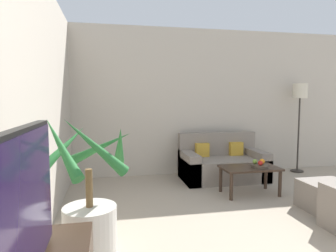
# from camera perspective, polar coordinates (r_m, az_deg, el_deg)

# --- Properties ---
(wall_back) EXTENTS (8.24, 0.06, 2.70)m
(wall_back) POSITION_cam_1_polar(r_m,az_deg,el_deg) (6.06, 14.93, 4.46)
(wall_back) COLOR #BCB2A3
(wall_back) RESTS_ON ground_plane
(wall_left) EXTENTS (0.06, 7.37, 2.70)m
(wall_left) POSITION_cam_1_polar(r_m,az_deg,el_deg) (2.60, -26.24, 3.25)
(wall_left) COLOR #BCB2A3
(wall_left) RESTS_ON ground_plane
(television) EXTENTS (0.18, 0.95, 0.69)m
(television) POSITION_cam_1_polar(r_m,az_deg,el_deg) (1.41, -26.02, -14.53)
(television) COLOR black
(television) RESTS_ON tv_console
(potted_palm) EXTENTS (0.85, 0.83, 1.30)m
(potted_palm) POSITION_cam_1_polar(r_m,az_deg,el_deg) (2.77, -14.67, -15.87)
(potted_palm) COLOR beige
(potted_palm) RESTS_ON ground_plane
(sofa_loveseat) EXTENTS (1.43, 0.80, 0.80)m
(sofa_loveseat) POSITION_cam_1_polar(r_m,az_deg,el_deg) (5.38, 10.28, -7.18)
(sofa_loveseat) COLOR gray
(sofa_loveseat) RESTS_ON ground_plane
(floor_lamp) EXTENTS (0.27, 0.27, 1.70)m
(floor_lamp) POSITION_cam_1_polar(r_m,az_deg,el_deg) (6.23, 23.82, 4.80)
(floor_lamp) COLOR #2D2823
(floor_lamp) RESTS_ON ground_plane
(coffee_table) EXTENTS (0.84, 0.49, 0.41)m
(coffee_table) POSITION_cam_1_polar(r_m,az_deg,el_deg) (4.62, 15.32, -8.30)
(coffee_table) COLOR #38281E
(coffee_table) RESTS_ON ground_plane
(fruit_bowl) EXTENTS (0.26, 0.26, 0.04)m
(fruit_bowl) POSITION_cam_1_polar(r_m,az_deg,el_deg) (4.61, 17.02, -7.31)
(fruit_bowl) COLOR #42382D
(fruit_bowl) RESTS_ON coffee_table
(apple_red) EXTENTS (0.07, 0.07, 0.07)m
(apple_red) POSITION_cam_1_polar(r_m,az_deg,el_deg) (4.55, 17.17, -6.76)
(apple_red) COLOR red
(apple_red) RESTS_ON fruit_bowl
(apple_green) EXTENTS (0.07, 0.07, 0.07)m
(apple_green) POSITION_cam_1_polar(r_m,az_deg,el_deg) (4.64, 16.23, -6.51)
(apple_green) COLOR olive
(apple_green) RESTS_ON fruit_bowl
(orange_fruit) EXTENTS (0.08, 0.08, 0.08)m
(orange_fruit) POSITION_cam_1_polar(r_m,az_deg,el_deg) (4.65, 17.48, -6.46)
(orange_fruit) COLOR orange
(orange_fruit) RESTS_ON fruit_bowl
(ottoman) EXTENTS (0.58, 0.52, 0.36)m
(ottoman) POSITION_cam_1_polar(r_m,az_deg,el_deg) (4.39, 27.99, -11.70)
(ottoman) COLOR gray
(ottoman) RESTS_ON ground_plane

